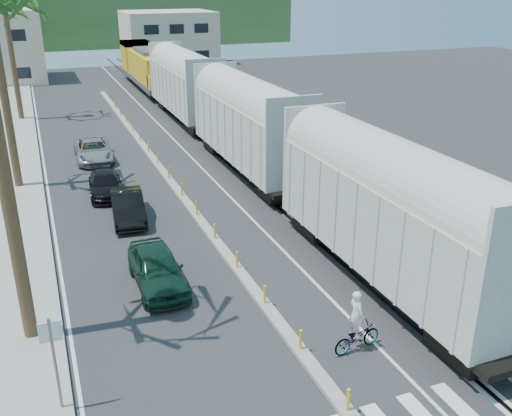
{
  "coord_description": "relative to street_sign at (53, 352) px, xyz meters",
  "views": [
    {
      "loc": [
        -6.89,
        -11.67,
        11.16
      ],
      "look_at": [
        1.41,
        9.47,
        2.0
      ],
      "focal_mm": 40.0,
      "sensor_mm": 36.0,
      "label": 1
    }
  ],
  "objects": [
    {
      "name": "buildings",
      "position": [
        0.89,
        69.66,
        2.39
      ],
      "size": [
        38.0,
        27.0,
        10.0
      ],
      "color": "beige",
      "rests_on": "ground"
    },
    {
      "name": "rails",
      "position": [
        12.3,
        26.0,
        -1.94
      ],
      "size": [
        1.56,
        100.0,
        0.06
      ],
      "color": "black",
      "rests_on": "ground"
    },
    {
      "name": "car_lead",
      "position": [
        3.99,
        5.9,
        -1.21
      ],
      "size": [
        1.84,
        4.51,
        1.53
      ],
      "primitive_type": "imported",
      "rotation": [
        0.0,
        0.0,
        0.0
      ],
      "color": "#103222",
      "rests_on": "ground"
    },
    {
      "name": "car_rear",
      "position": [
        3.65,
        23.86,
        -1.29
      ],
      "size": [
        2.46,
        5.0,
        1.36
      ],
      "primitive_type": "imported",
      "rotation": [
        0.0,
        0.0,
        -0.02
      ],
      "color": "#9FA2A4",
      "rests_on": "ground"
    },
    {
      "name": "lane_markings",
      "position": [
        5.15,
        23.0,
        -1.97
      ],
      "size": [
        9.42,
        90.0,
        0.01
      ],
      "color": "silver",
      "rests_on": "ground"
    },
    {
      "name": "car_second",
      "position": [
        4.05,
        12.97,
        -1.25
      ],
      "size": [
        2.25,
        4.62,
        1.44
      ],
      "primitive_type": "imported",
      "rotation": [
        0.0,
        0.0,
        -0.08
      ],
      "color": "black",
      "rests_on": "ground"
    },
    {
      "name": "street_sign",
      "position": [
        0.0,
        0.0,
        0.0
      ],
      "size": [
        0.6,
        0.08,
        3.0
      ],
      "color": "slate",
      "rests_on": "ground"
    },
    {
      "name": "sidewalk",
      "position": [
        -1.2,
        23.0,
        -1.9
      ],
      "size": [
        3.0,
        90.0,
        0.15
      ],
      "primitive_type": "cube",
      "color": "gray",
      "rests_on": "ground"
    },
    {
      "name": "median",
      "position": [
        7.3,
        17.96,
        -1.88
      ],
      "size": [
        0.45,
        60.0,
        0.85
      ],
      "color": "gray",
      "rests_on": "ground"
    },
    {
      "name": "freight_train",
      "position": [
        12.3,
        23.57,
        0.93
      ],
      "size": [
        3.0,
        60.94,
        5.85
      ],
      "color": "#B7B5A8",
      "rests_on": "ground"
    },
    {
      "name": "hillside",
      "position": [
        7.3,
        98.0,
        4.03
      ],
      "size": [
        80.0,
        20.0,
        12.0
      ],
      "primitive_type": "cube",
      "color": "#385628",
      "rests_on": "ground"
    },
    {
      "name": "ground",
      "position": [
        7.3,
        -2.0,
        -1.97
      ],
      "size": [
        140.0,
        140.0,
        0.0
      ],
      "primitive_type": "plane",
      "color": "#28282B",
      "rests_on": "ground"
    },
    {
      "name": "car_third",
      "position": [
        3.5,
        17.0,
        -1.35
      ],
      "size": [
        2.43,
        4.57,
        1.25
      ],
      "primitive_type": "imported",
      "rotation": [
        0.0,
        0.0,
        -0.08
      ],
      "color": "black",
      "rests_on": "ground"
    },
    {
      "name": "cyclist",
      "position": [
        9.04,
        -0.5,
        -1.29
      ],
      "size": [
        1.17,
        1.96,
        2.17
      ],
      "rotation": [
        0.0,
        0.0,
        1.73
      ],
      "color": "#9EA0A5",
      "rests_on": "ground"
    }
  ]
}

